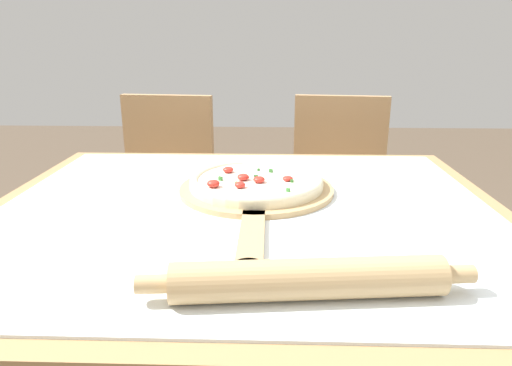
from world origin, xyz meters
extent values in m
cube|color=#A87F51|center=(0.00, 0.00, 0.75)|extent=(1.12, 0.97, 0.03)
cylinder|color=#A87F51|center=(-0.51, 0.43, 0.37)|extent=(0.06, 0.06, 0.74)
cylinder|color=#A87F51|center=(0.51, 0.43, 0.37)|extent=(0.06, 0.06, 0.74)
cube|color=silver|center=(0.00, 0.00, 0.77)|extent=(1.04, 0.89, 0.00)
cylinder|color=tan|center=(0.02, 0.11, 0.78)|extent=(0.36, 0.36, 0.01)
cube|color=tan|center=(0.02, -0.17, 0.78)|extent=(0.04, 0.23, 0.01)
cylinder|color=tan|center=(0.02, -0.28, 0.78)|extent=(0.05, 0.05, 0.01)
cylinder|color=beige|center=(0.02, 0.11, 0.79)|extent=(0.31, 0.31, 0.02)
torus|color=beige|center=(0.02, 0.11, 0.80)|extent=(0.31, 0.31, 0.02)
cylinder|color=white|center=(0.02, 0.11, 0.80)|extent=(0.27, 0.27, 0.00)
ellipsoid|color=red|center=(-0.01, 0.04, 0.81)|extent=(0.02, 0.02, 0.01)
ellipsoid|color=red|center=(-0.07, 0.04, 0.81)|extent=(0.03, 0.03, 0.02)
ellipsoid|color=red|center=(0.03, 0.08, 0.81)|extent=(0.03, 0.03, 0.01)
ellipsoid|color=red|center=(-0.01, 0.09, 0.81)|extent=(0.03, 0.03, 0.02)
ellipsoid|color=red|center=(-0.05, 0.15, 0.81)|extent=(0.03, 0.03, 0.01)
ellipsoid|color=red|center=(0.09, 0.09, 0.81)|extent=(0.02, 0.02, 0.01)
cube|color=#387533|center=(0.09, 0.01, 0.81)|extent=(0.01, 0.01, 0.01)
cube|color=#387533|center=(0.05, 0.16, 0.81)|extent=(0.01, 0.01, 0.01)
cube|color=#387533|center=(-0.02, 0.05, 0.81)|extent=(0.01, 0.01, 0.01)
cube|color=#387533|center=(0.02, 0.17, 0.81)|extent=(0.01, 0.01, 0.01)
cube|color=#387533|center=(0.10, 0.08, 0.81)|extent=(0.01, 0.00, 0.01)
cube|color=#387533|center=(-0.06, 0.09, 0.81)|extent=(0.01, 0.01, 0.01)
cube|color=#387533|center=(0.02, 0.11, 0.81)|extent=(0.01, 0.00, 0.01)
cube|color=#387533|center=(0.03, 0.10, 0.81)|extent=(0.01, 0.01, 0.01)
cube|color=#387533|center=(0.02, 0.10, 0.81)|extent=(0.01, 0.01, 0.01)
cylinder|color=tan|center=(0.11, -0.35, 0.80)|extent=(0.38, 0.09, 0.06)
cylinder|color=tan|center=(-0.10, -0.37, 0.80)|extent=(0.05, 0.03, 0.03)
cylinder|color=tan|center=(0.32, -0.33, 0.80)|extent=(0.05, 0.03, 0.03)
cube|color=tan|center=(-0.39, 0.78, 0.44)|extent=(0.44, 0.44, 0.02)
cube|color=tan|center=(-0.38, 0.96, 0.67)|extent=(0.38, 0.07, 0.44)
cylinder|color=tan|center=(-0.57, 0.64, 0.22)|extent=(0.04, 0.04, 0.43)
cylinder|color=tan|center=(-0.25, 0.60, 0.22)|extent=(0.04, 0.04, 0.43)
cylinder|color=tan|center=(-0.54, 0.95, 0.22)|extent=(0.04, 0.04, 0.43)
cylinder|color=tan|center=(-0.22, 0.92, 0.22)|extent=(0.04, 0.04, 0.43)
cube|color=tan|center=(0.32, 0.78, 0.44)|extent=(0.44, 0.44, 0.02)
cube|color=tan|center=(0.34, 0.96, 0.67)|extent=(0.38, 0.08, 0.44)
cylinder|color=tan|center=(0.14, 0.64, 0.22)|extent=(0.04, 0.04, 0.43)
cylinder|color=tan|center=(0.46, 0.60, 0.22)|extent=(0.04, 0.04, 0.43)
cylinder|color=tan|center=(0.18, 0.96, 0.22)|extent=(0.04, 0.04, 0.43)
cylinder|color=tan|center=(0.50, 0.92, 0.22)|extent=(0.04, 0.04, 0.43)
camera|label=1|loc=(0.05, -0.91, 1.12)|focal=32.00mm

